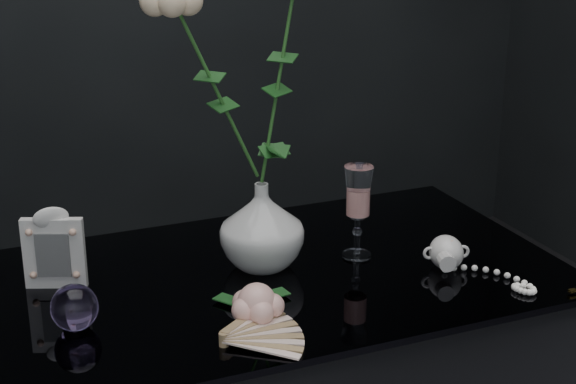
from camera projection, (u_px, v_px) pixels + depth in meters
name	position (u px, v px, depth m)	size (l,w,h in m)	color
vase	(262.00, 226.00, 1.53)	(0.15, 0.15, 0.15)	silver
wine_glass	(358.00, 212.00, 1.57)	(0.05, 0.05, 0.17)	white
picture_frame	(54.00, 247.00, 1.46)	(0.11, 0.08, 0.14)	silver
paperweight	(74.00, 307.00, 1.33)	(0.07, 0.07, 0.07)	#9D7DCB
paper_fan	(224.00, 338.00, 1.29)	(0.24, 0.19, 0.02)	beige
loose_rose	(257.00, 303.00, 1.35)	(0.14, 0.18, 0.06)	#FFB1A4
pearl_jar	(446.00, 251.00, 1.54)	(0.20, 0.21, 0.06)	silver
roses	(242.00, 65.00, 1.42)	(0.30, 0.11, 0.43)	#FFCEA1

